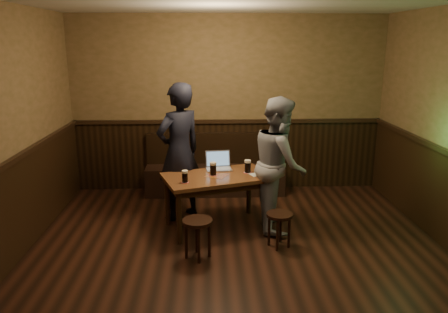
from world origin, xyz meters
The scene contains 12 objects.
room centered at (0.00, 0.22, 1.20)m, with size 5.04×6.04×2.84m.
bench centered at (-0.22, 2.75, 0.31)m, with size 2.20×0.50×0.95m.
pub_table centered at (-0.22, 1.36, 0.62)m, with size 1.50×1.14×0.72m.
stool_left centered at (-0.46, 0.52, 0.37)m, with size 0.38×0.38×0.46m.
stool_right centered at (0.50, 0.76, 0.34)m, with size 0.39×0.39×0.42m.
pint_left centered at (-0.62, 1.09, 0.79)m, with size 0.10×0.10×0.15m.
pint_mid centered at (-0.27, 1.38, 0.80)m, with size 0.11×0.11×0.17m.
pint_right centered at (0.19, 1.47, 0.80)m, with size 0.11×0.11×0.17m.
laptop centered at (-0.19, 1.67, 0.77)m, with size 0.36×0.30×0.24m.
menu centered at (0.32, 1.39, 0.71)m, with size 0.22×0.15×0.00m, color silver.
person_suit centered at (-0.72, 1.73, 0.94)m, with size 0.68×0.45×1.87m, color black.
person_grey centered at (0.58, 1.35, 0.86)m, with size 0.84×0.65×1.73m, color gray.
Camera 1 is at (-0.33, -4.00, 2.38)m, focal length 35.00 mm.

